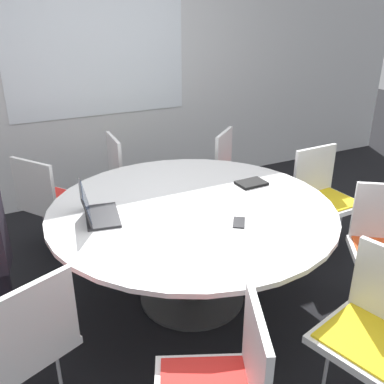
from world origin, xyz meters
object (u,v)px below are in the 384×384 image
chair_3 (377,325)px  laptop (95,210)px  spiral_notebook (251,183)px  chair_6 (236,169)px  chair_8 (49,197)px  cell_phone (239,222)px  chair_7 (129,172)px  chair_1 (23,338)px  chair_5 (323,192)px

chair_3 → laptop: size_ratio=2.36×
spiral_notebook → chair_3: bearing=-97.5°
chair_6 → chair_8: (-1.67, 0.13, 0.00)m
laptop → cell_phone: size_ratio=2.40×
chair_7 → spiral_notebook: (0.56, -1.14, 0.20)m
laptop → chair_7: bearing=-17.2°
chair_1 → chair_8: 1.61m
chair_6 → chair_8: same height
chair_8 → laptop: (0.15, -0.90, 0.25)m
chair_3 → spiral_notebook: bearing=-21.8°
chair_6 → chair_7: (-0.91, 0.38, 0.00)m
chair_1 → chair_8: size_ratio=1.00×
chair_1 → chair_6: (2.06, 1.43, 0.00)m
spiral_notebook → chair_1: bearing=-158.3°
chair_7 → laptop: size_ratio=2.36×
chair_1 → chair_6: bearing=12.5°
chair_5 → laptop: (-1.87, -0.00, 0.25)m
laptop → chair_6: bearing=-52.5°
chair_8 → chair_3: bearing=-6.7°
chair_8 → chair_7: bearing=74.7°
chair_7 → chair_1: bearing=-29.3°
chair_6 → chair_8: size_ratio=1.00×
chair_6 → chair_1: bearing=-6.4°
chair_3 → laptop: bearing=22.4°
chair_7 → cell_phone: 1.63m
chair_1 → chair_5: same height
chair_7 → spiral_notebook: bearing=29.1°
chair_7 → spiral_notebook: size_ratio=4.09×
chair_5 → laptop: laptop is taller
spiral_notebook → chair_7: bearing=116.2°
chair_3 → chair_8: size_ratio=1.00×
chair_5 → chair_8: size_ratio=1.00×
chair_1 → spiral_notebook: chair_1 is taller
chair_3 → chair_6: (0.53, 2.10, 0.00)m
chair_1 → chair_7: bearing=35.4°
spiral_notebook → chair_5: bearing=-1.2°
spiral_notebook → cell_phone: (-0.41, -0.47, -0.01)m
chair_3 → chair_8: same height
chair_1 → laptop: size_ratio=2.36×
chair_1 → chair_8: (0.39, 1.56, 0.00)m
chair_5 → cell_phone: 1.23m
chair_8 → cell_phone: (0.91, -1.36, 0.20)m
chair_1 → spiral_notebook: (1.70, 0.68, 0.20)m
chair_5 → chair_3: bearing=54.1°
chair_7 → chair_6: bearing=70.1°
chair_3 → laptop: laptop is taller
chair_5 → laptop: size_ratio=2.36×
chair_1 → laptop: laptop is taller
chair_6 → laptop: laptop is taller
chair_6 → chair_8: 1.67m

